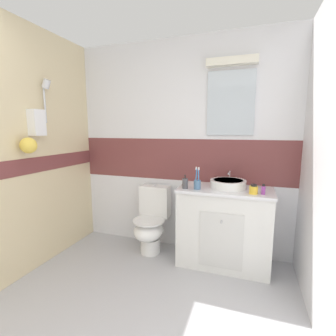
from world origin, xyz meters
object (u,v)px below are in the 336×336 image
toothbrush_cup (197,184)px  soap_dispenser (185,183)px  sink_basin (228,183)px  hair_gel_jar (253,189)px  toilet (151,222)px  perfume_flask_small (263,190)px

toothbrush_cup → soap_dispenser: 0.13m
sink_basin → hair_gel_jar: 0.31m
sink_basin → soap_dispenser: sink_basin is taller
sink_basin → toilet: bearing=-177.7°
soap_dispenser → perfume_flask_small: size_ratio=1.47×
perfume_flask_small → toilet: bearing=173.5°
sink_basin → soap_dispenser: size_ratio=2.85×
hair_gel_jar → toilet: bearing=172.6°
toilet → toothbrush_cup: toothbrush_cup is taller
toilet → perfume_flask_small: bearing=-6.5°
toothbrush_cup → hair_gel_jar: 0.55m
toilet → perfume_flask_small: size_ratio=7.97×
toilet → toothbrush_cup: (0.58, -0.14, 0.54)m
sink_basin → toothbrush_cup: toothbrush_cup is taller
soap_dispenser → perfume_flask_small: 0.77m
soap_dispenser → hair_gel_jar: soap_dispenser is taller
sink_basin → hair_gel_jar: sink_basin is taller
toothbrush_cup → soap_dispenser: (-0.13, -0.01, -0.00)m
toothbrush_cup → perfume_flask_small: size_ratio=2.33×
toothbrush_cup → perfume_flask_small: toothbrush_cup is taller
hair_gel_jar → perfume_flask_small: bearing=5.3°
toilet → perfume_flask_small: 1.33m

